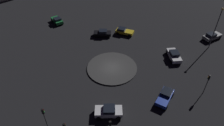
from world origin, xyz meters
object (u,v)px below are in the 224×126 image
(car_white, at_px, (109,111))
(car_green, at_px, (57,20))
(car_blue, at_px, (165,96))
(car_grey, at_px, (212,36))
(car_silver, at_px, (174,55))
(traffic_light_northwest, at_px, (208,81))
(streetlamp_west, at_px, (217,25))
(car_black, at_px, (103,33))
(traffic_light_northeast_far, at_px, (44,114))
(car_yellow, at_px, (124,31))

(car_white, bearing_deg, car_green, -65.09)
(car_green, bearing_deg, car_blue, -173.34)
(car_green, xyz_separation_m, car_blue, (-6.29, 33.70, -0.04))
(car_blue, xyz_separation_m, car_grey, (-21.52, -8.08, 0.05))
(car_silver, height_order, traffic_light_northwest, traffic_light_northwest)
(car_green, height_order, car_grey, car_grey)
(car_grey, xyz_separation_m, streetlamp_west, (3.23, 1.95, 4.79))
(car_black, distance_m, streetlamp_west, 24.27)
(traffic_light_northeast_far, bearing_deg, car_silver, -17.95)
(car_green, height_order, car_blue, car_green)
(car_white, relative_size, traffic_light_northwest, 1.11)
(car_yellow, distance_m, car_grey, 20.13)
(car_yellow, relative_size, traffic_light_northeast_far, 1.13)
(car_silver, bearing_deg, car_grey, 118.72)
(traffic_light_northwest, relative_size, traffic_light_northeast_far, 1.05)
(car_green, distance_m, car_grey, 37.81)
(car_grey, xyz_separation_m, traffic_light_northeast_far, (39.45, 3.13, 1.97))
(car_yellow, xyz_separation_m, streetlamp_west, (-12.74, 14.20, 4.83))
(car_black, bearing_deg, car_blue, -59.23)
(car_yellow, distance_m, car_white, 23.49)
(car_black, bearing_deg, traffic_light_northeast_far, -104.63)
(streetlamp_west, bearing_deg, car_green, -48.29)
(car_green, relative_size, car_silver, 0.86)
(car_black, bearing_deg, car_silver, -28.48)
(car_silver, bearing_deg, car_yellow, -140.27)
(car_black, xyz_separation_m, traffic_light_northwest, (-5.81, 24.46, 2.12))
(traffic_light_northwest, bearing_deg, traffic_light_northeast_far, 37.14)
(car_silver, bearing_deg, streetlamp_west, 108.07)
(streetlamp_west, bearing_deg, traffic_light_northeast_far, 1.88)
(car_yellow, distance_m, car_blue, 21.07)
(car_black, bearing_deg, car_yellow, 11.56)
(traffic_light_northeast_far, bearing_deg, streetlamp_west, -21.05)
(car_black, xyz_separation_m, car_white, (10.04, 20.05, 0.03))
(car_white, distance_m, car_grey, 31.40)
(car_silver, bearing_deg, car_green, -124.92)
(car_blue, bearing_deg, car_silver, -168.93)
(traffic_light_northeast_far, bearing_deg, traffic_light_northwest, -39.37)
(traffic_light_northeast_far, bearing_deg, car_blue, -38.36)
(car_green, relative_size, car_grey, 0.91)
(car_black, relative_size, traffic_light_northwest, 1.06)
(car_white, relative_size, car_silver, 0.95)
(car_grey, bearing_deg, car_green, 140.26)
(car_silver, bearing_deg, car_blue, -25.71)
(car_silver, distance_m, traffic_light_northwest, 10.08)
(car_yellow, height_order, traffic_light_northwest, traffic_light_northwest)
(car_blue, bearing_deg, car_yellow, -133.35)
(car_grey, height_order, traffic_light_northwest, traffic_light_northwest)
(car_white, xyz_separation_m, streetlamp_west, (-27.60, -4.00, 4.78))
(car_blue, bearing_deg, traffic_light_northeast_far, -43.54)
(traffic_light_northwest, bearing_deg, car_grey, -91.80)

